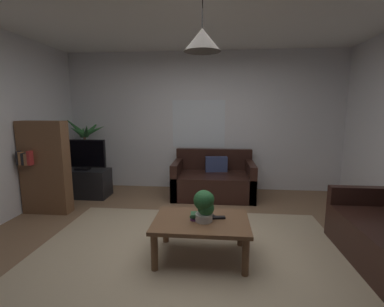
# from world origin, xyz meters

# --- Properties ---
(floor) EXTENTS (5.29, 4.86, 0.02)m
(floor) POSITION_xyz_m (0.00, 0.00, -0.01)
(floor) COLOR brown
(floor) RESTS_ON ground
(rug) EXTENTS (3.44, 2.68, 0.01)m
(rug) POSITION_xyz_m (0.00, -0.20, 0.00)
(rug) COLOR tan
(rug) RESTS_ON ground
(wall_back) EXTENTS (5.41, 0.06, 2.65)m
(wall_back) POSITION_xyz_m (0.00, 2.46, 1.33)
(wall_back) COLOR silver
(wall_back) RESTS_ON ground
(window_pane) EXTENTS (1.02, 0.01, 0.91)m
(window_pane) POSITION_xyz_m (-0.08, 2.43, 1.29)
(window_pane) COLOR white
(couch_under_window) EXTENTS (1.43, 0.87, 0.82)m
(couch_under_window) POSITION_xyz_m (0.23, 1.93, 0.27)
(couch_under_window) COLOR black
(couch_under_window) RESTS_ON ground
(coffee_table) EXTENTS (1.00, 0.70, 0.42)m
(coffee_table) POSITION_xyz_m (0.14, -0.16, 0.36)
(coffee_table) COLOR brown
(coffee_table) RESTS_ON ground
(book_on_table_0) EXTENTS (0.14, 0.14, 0.02)m
(book_on_table_0) POSITION_xyz_m (0.10, -0.16, 0.43)
(book_on_table_0) COLOR #72387F
(book_on_table_0) RESTS_ON coffee_table
(book_on_table_1) EXTENTS (0.15, 0.13, 0.03)m
(book_on_table_1) POSITION_xyz_m (0.10, -0.15, 0.46)
(book_on_table_1) COLOR #387247
(book_on_table_1) RESTS_ON coffee_table
(book_on_table_2) EXTENTS (0.16, 0.13, 0.02)m
(book_on_table_2) POSITION_xyz_m (0.11, -0.16, 0.48)
(book_on_table_2) COLOR #387247
(book_on_table_2) RESTS_ON coffee_table
(remote_on_table_0) EXTENTS (0.17, 0.07, 0.02)m
(remote_on_table_0) POSITION_xyz_m (0.31, -0.11, 0.43)
(remote_on_table_0) COLOR black
(remote_on_table_0) RESTS_ON coffee_table
(remote_on_table_1) EXTENTS (0.13, 0.16, 0.02)m
(remote_on_table_1) POSITION_xyz_m (0.23, -0.04, 0.43)
(remote_on_table_1) COLOR black
(remote_on_table_1) RESTS_ON coffee_table
(potted_plant_on_table) EXTENTS (0.22, 0.21, 0.33)m
(potted_plant_on_table) POSITION_xyz_m (0.18, -0.18, 0.60)
(potted_plant_on_table) COLOR beige
(potted_plant_on_table) RESTS_ON coffee_table
(tv_stand) EXTENTS (0.90, 0.44, 0.50)m
(tv_stand) POSITION_xyz_m (-2.10, 1.68, 0.25)
(tv_stand) COLOR black
(tv_stand) RESTS_ON ground
(tv) EXTENTS (0.88, 0.16, 0.54)m
(tv) POSITION_xyz_m (-2.10, 1.66, 0.78)
(tv) COLOR black
(tv) RESTS_ON tv_stand
(potted_palm_corner) EXTENTS (0.89, 0.71, 1.44)m
(potted_palm_corner) POSITION_xyz_m (-2.29, 2.21, 0.63)
(potted_palm_corner) COLOR #4C4C51
(potted_palm_corner) RESTS_ON ground
(bookshelf_corner) EXTENTS (0.70, 0.31, 1.40)m
(bookshelf_corner) POSITION_xyz_m (-2.28, 0.90, 0.70)
(bookshelf_corner) COLOR brown
(bookshelf_corner) RESTS_ON ground
(pendant_lamp) EXTENTS (0.35, 0.35, 0.54)m
(pendant_lamp) POSITION_xyz_m (0.14, -0.16, 2.22)
(pendant_lamp) COLOR black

